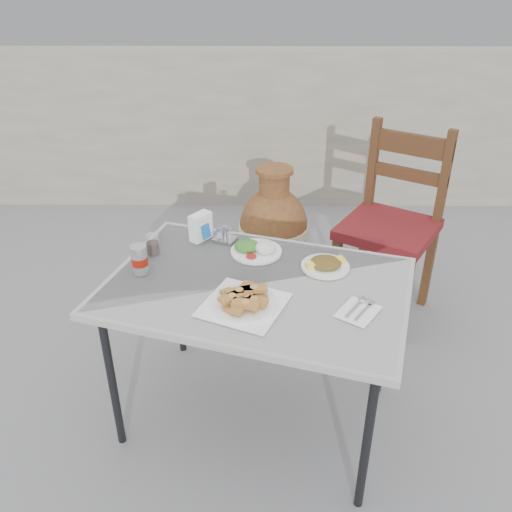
{
  "coord_description": "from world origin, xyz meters",
  "views": [
    {
      "loc": [
        -0.11,
        -1.7,
        1.86
      ],
      "look_at": [
        -0.12,
        0.14,
        0.8
      ],
      "focal_mm": 38.0,
      "sensor_mm": 36.0,
      "label": 1
    }
  ],
  "objects_px": {
    "soda_can": "(140,260)",
    "cola_glass": "(153,245)",
    "terracotta_urn": "(273,230)",
    "salad_rice_plate": "(256,249)",
    "cafe_table": "(257,294)",
    "pide_plate": "(244,299)",
    "salad_chopped_plate": "(325,264)",
    "napkin_holder": "(201,227)",
    "chair": "(392,223)",
    "condiment_caddy": "(225,236)"
  },
  "relations": [
    {
      "from": "salad_chopped_plate",
      "to": "napkin_holder",
      "type": "xyz_separation_m",
      "value": [
        -0.53,
        0.25,
        0.05
      ]
    },
    {
      "from": "salad_rice_plate",
      "to": "chair",
      "type": "xyz_separation_m",
      "value": [
        0.74,
        0.62,
        -0.18
      ]
    },
    {
      "from": "pide_plate",
      "to": "chair",
      "type": "height_order",
      "value": "chair"
    },
    {
      "from": "napkin_holder",
      "to": "terracotta_urn",
      "type": "height_order",
      "value": "napkin_holder"
    },
    {
      "from": "cafe_table",
      "to": "salad_rice_plate",
      "type": "relative_size",
      "value": 6.11
    },
    {
      "from": "cafe_table",
      "to": "salad_chopped_plate",
      "type": "relative_size",
      "value": 6.75
    },
    {
      "from": "cola_glass",
      "to": "condiment_caddy",
      "type": "bearing_deg",
      "value": 21.43
    },
    {
      "from": "soda_can",
      "to": "terracotta_urn",
      "type": "height_order",
      "value": "soda_can"
    },
    {
      "from": "soda_can",
      "to": "terracotta_urn",
      "type": "xyz_separation_m",
      "value": [
        0.56,
        1.1,
        -0.43
      ]
    },
    {
      "from": "terracotta_urn",
      "to": "soda_can",
      "type": "bearing_deg",
      "value": -117.18
    },
    {
      "from": "pide_plate",
      "to": "napkin_holder",
      "type": "relative_size",
      "value": 3.02
    },
    {
      "from": "salad_chopped_plate",
      "to": "napkin_holder",
      "type": "relative_size",
      "value": 1.62
    },
    {
      "from": "soda_can",
      "to": "napkin_holder",
      "type": "relative_size",
      "value": 0.97
    },
    {
      "from": "cola_glass",
      "to": "cafe_table",
      "type": "bearing_deg",
      "value": -27.84
    },
    {
      "from": "salad_chopped_plate",
      "to": "condiment_caddy",
      "type": "height_order",
      "value": "condiment_caddy"
    },
    {
      "from": "terracotta_urn",
      "to": "condiment_caddy",
      "type": "bearing_deg",
      "value": -106.34
    },
    {
      "from": "cola_glass",
      "to": "condiment_caddy",
      "type": "xyz_separation_m",
      "value": [
        0.3,
        0.12,
        -0.01
      ]
    },
    {
      "from": "chair",
      "to": "salad_rice_plate",
      "type": "bearing_deg",
      "value": -107.36
    },
    {
      "from": "cola_glass",
      "to": "napkin_holder",
      "type": "bearing_deg",
      "value": 34.02
    },
    {
      "from": "pide_plate",
      "to": "condiment_caddy",
      "type": "distance_m",
      "value": 0.51
    },
    {
      "from": "pide_plate",
      "to": "salad_chopped_plate",
      "type": "relative_size",
      "value": 1.87
    },
    {
      "from": "salad_chopped_plate",
      "to": "chair",
      "type": "relative_size",
      "value": 0.19
    },
    {
      "from": "cafe_table",
      "to": "cola_glass",
      "type": "xyz_separation_m",
      "value": [
        -0.45,
        0.24,
        0.09
      ]
    },
    {
      "from": "cola_glass",
      "to": "chair",
      "type": "distance_m",
      "value": 1.35
    },
    {
      "from": "salad_rice_plate",
      "to": "soda_can",
      "type": "distance_m",
      "value": 0.49
    },
    {
      "from": "salad_rice_plate",
      "to": "cola_glass",
      "type": "distance_m",
      "value": 0.44
    },
    {
      "from": "cafe_table",
      "to": "condiment_caddy",
      "type": "bearing_deg",
      "value": 112.38
    },
    {
      "from": "condiment_caddy",
      "to": "chair",
      "type": "xyz_separation_m",
      "value": [
        0.87,
        0.51,
        -0.19
      ]
    },
    {
      "from": "condiment_caddy",
      "to": "terracotta_urn",
      "type": "distance_m",
      "value": 0.94
    },
    {
      "from": "cafe_table",
      "to": "salad_rice_plate",
      "type": "height_order",
      "value": "salad_rice_plate"
    },
    {
      "from": "salad_rice_plate",
      "to": "terracotta_urn",
      "type": "xyz_separation_m",
      "value": [
        0.1,
        0.93,
        -0.38
      ]
    },
    {
      "from": "soda_can",
      "to": "cola_glass",
      "type": "distance_m",
      "value": 0.16
    },
    {
      "from": "soda_can",
      "to": "chair",
      "type": "xyz_separation_m",
      "value": [
        1.2,
        0.79,
        -0.22
      ]
    },
    {
      "from": "chair",
      "to": "soda_can",
      "type": "bearing_deg",
      "value": -114.25
    },
    {
      "from": "terracotta_urn",
      "to": "cafe_table",
      "type": "bearing_deg",
      "value": -94.63
    },
    {
      "from": "soda_can",
      "to": "salad_rice_plate",
      "type": "bearing_deg",
      "value": 19.79
    },
    {
      "from": "napkin_holder",
      "to": "salad_rice_plate",
      "type": "bearing_deg",
      "value": 11.08
    },
    {
      "from": "cola_glass",
      "to": "chair",
      "type": "height_order",
      "value": "chair"
    },
    {
      "from": "cafe_table",
      "to": "terracotta_urn",
      "type": "bearing_deg",
      "value": 85.37
    },
    {
      "from": "salad_rice_plate",
      "to": "pide_plate",
      "type": "bearing_deg",
      "value": -95.92
    },
    {
      "from": "pide_plate",
      "to": "condiment_caddy",
      "type": "xyz_separation_m",
      "value": [
        -0.1,
        0.5,
        -0.0
      ]
    },
    {
      "from": "cafe_table",
      "to": "salad_rice_plate",
      "type": "xyz_separation_m",
      "value": [
        -0.01,
        0.24,
        0.07
      ]
    },
    {
      "from": "pide_plate",
      "to": "condiment_caddy",
      "type": "relative_size",
      "value": 3.15
    },
    {
      "from": "soda_can",
      "to": "condiment_caddy",
      "type": "relative_size",
      "value": 1.02
    },
    {
      "from": "chair",
      "to": "terracotta_urn",
      "type": "distance_m",
      "value": 0.73
    },
    {
      "from": "pide_plate",
      "to": "salad_rice_plate",
      "type": "bearing_deg",
      "value": 84.08
    },
    {
      "from": "terracotta_urn",
      "to": "pide_plate",
      "type": "bearing_deg",
      "value": -96.13
    },
    {
      "from": "cafe_table",
      "to": "condiment_caddy",
      "type": "distance_m",
      "value": 0.39
    },
    {
      "from": "terracotta_urn",
      "to": "salad_chopped_plate",
      "type": "bearing_deg",
      "value": -80.01
    },
    {
      "from": "cafe_table",
      "to": "pide_plate",
      "type": "xyz_separation_m",
      "value": [
        -0.05,
        -0.15,
        0.08
      ]
    }
  ]
}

